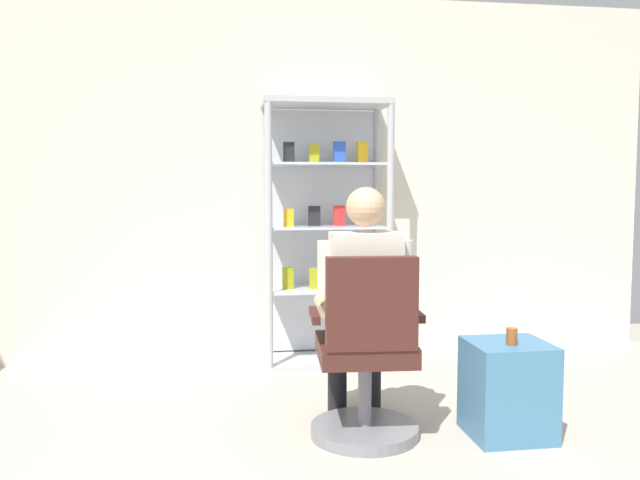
% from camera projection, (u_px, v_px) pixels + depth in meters
% --- Properties ---
extents(back_wall, '(6.00, 0.10, 2.70)m').
position_uv_depth(back_wall, '(267.00, 179.00, 4.90)').
color(back_wall, silver).
rests_on(back_wall, ground).
extents(display_cabinet_main, '(0.90, 0.45, 1.90)m').
position_uv_depth(display_cabinet_main, '(324.00, 231.00, 4.76)').
color(display_cabinet_main, '#B7B7BC').
rests_on(display_cabinet_main, ground).
extents(office_chair, '(0.58, 0.56, 0.96)m').
position_uv_depth(office_chair, '(366.00, 365.00, 3.30)').
color(office_chair, slate).
rests_on(office_chair, ground).
extents(seated_shopkeeper, '(0.51, 0.58, 1.29)m').
position_uv_depth(seated_shopkeeper, '(362.00, 297.00, 3.43)').
color(seated_shopkeeper, black).
rests_on(seated_shopkeeper, ground).
extents(storage_crate, '(0.40, 0.38, 0.49)m').
position_uv_depth(storage_crate, '(508.00, 389.00, 3.37)').
color(storage_crate, teal).
rests_on(storage_crate, ground).
extents(tea_glass, '(0.06, 0.06, 0.09)m').
position_uv_depth(tea_glass, '(512.00, 336.00, 3.29)').
color(tea_glass, brown).
rests_on(tea_glass, storage_crate).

